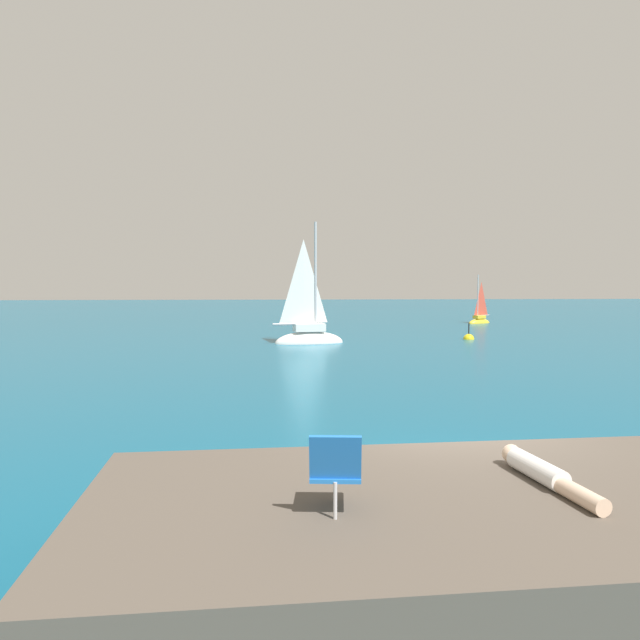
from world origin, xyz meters
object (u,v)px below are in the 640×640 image
object	(u,v)px
sailboat_near	(309,336)
marker_buoy	(469,339)
person_sunbather	(544,473)
beach_chair	(335,467)
sailboat_far	(479,320)

from	to	relation	value
sailboat_near	marker_buoy	xyz separation A→B (m)	(8.34, 1.42, -0.34)
person_sunbather	marker_buoy	world-z (taller)	person_sunbather
person_sunbather	marker_buoy	bearing A→B (deg)	155.44
beach_chair	marker_buoy	size ratio (longest dim) A/B	0.71
sailboat_near	sailboat_far	size ratio (longest dim) A/B	1.73
sailboat_far	marker_buoy	xyz separation A→B (m)	(-4.05, -10.89, -0.20)
marker_buoy	sailboat_far	bearing A→B (deg)	69.60
person_sunbather	sailboat_far	bearing A→B (deg)	153.78
beach_chair	marker_buoy	xyz separation A→B (m)	(8.98, 25.40, -1.39)
sailboat_near	marker_buoy	world-z (taller)	sailboat_near
person_sunbather	beach_chair	xyz separation A→B (m)	(-2.33, -0.70, 0.33)
person_sunbather	beach_chair	bearing A→B (deg)	-82.76
person_sunbather	marker_buoy	xyz separation A→B (m)	(6.66, 24.70, -1.07)
beach_chair	person_sunbather	bearing A→B (deg)	-68.25
sailboat_far	person_sunbather	distance (m)	37.18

